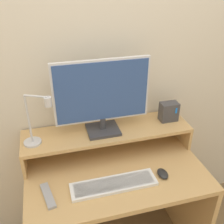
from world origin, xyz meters
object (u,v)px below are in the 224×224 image
keyboard (114,184)px  remote_control (48,196)px  monitor (102,95)px  mouse (163,174)px  router_dock (169,112)px  desk_lamp (36,124)px

keyboard → remote_control: keyboard is taller
remote_control → monitor: bearing=38.6°
keyboard → monitor: bearing=87.3°
keyboard → mouse: mouse is taller
keyboard → mouse: 0.29m
router_dock → remote_control: size_ratio=0.67×
desk_lamp → router_dock: 0.83m
monitor → router_dock: size_ratio=4.47×
desk_lamp → mouse: desk_lamp is taller
remote_control → desk_lamp: bearing=93.1°
router_dock → desk_lamp: bearing=-176.4°
desk_lamp → router_dock: desk_lamp is taller
mouse → remote_control: (-0.64, 0.01, -0.01)m
monitor → keyboard: 0.50m
desk_lamp → monitor: bearing=5.6°
router_dock → keyboard: size_ratio=0.26×
desk_lamp → mouse: bearing=-22.1°
router_dock → keyboard: bearing=-144.9°
remote_control → keyboard: bearing=-2.3°
router_dock → mouse: 0.42m
monitor → router_dock: (0.44, 0.01, -0.18)m
monitor → mouse: size_ratio=6.31×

